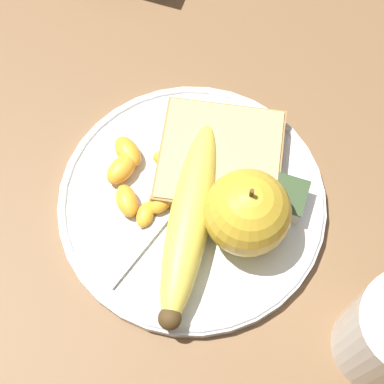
{
  "coord_description": "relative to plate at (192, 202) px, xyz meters",
  "views": [
    {
      "loc": [
        -0.07,
        0.21,
        0.55
      ],
      "look_at": [
        0.0,
        0.0,
        0.03
      ],
      "focal_mm": 60.0,
      "sensor_mm": 36.0,
      "label": 1
    }
  ],
  "objects": [
    {
      "name": "orange_segment_1",
      "position": [
        0.03,
        -0.03,
        0.01
      ],
      "size": [
        0.03,
        0.02,
        0.01
      ],
      "color": "#F9A32D",
      "rests_on": "plate"
    },
    {
      "name": "apple",
      "position": [
        -0.05,
        0.01,
        0.04
      ],
      "size": [
        0.07,
        0.07,
        0.08
      ],
      "color": "gold",
      "rests_on": "plate"
    },
    {
      "name": "orange_segment_3",
      "position": [
        0.03,
        0.03,
        0.01
      ],
      "size": [
        0.02,
        0.03,
        0.01
      ],
      "color": "#F9A32D",
      "rests_on": "plate"
    },
    {
      "name": "bread_slice",
      "position": [
        -0.01,
        -0.04,
        0.02
      ],
      "size": [
        0.13,
        0.12,
        0.02
      ],
      "color": "olive",
      "rests_on": "plate"
    },
    {
      "name": "jam_packet",
      "position": [
        -0.08,
        -0.02,
        0.01
      ],
      "size": [
        0.04,
        0.04,
        0.02
      ],
      "color": "silver",
      "rests_on": "plate"
    },
    {
      "name": "orange_segment_4",
      "position": [
        0.05,
        0.02,
        0.01
      ],
      "size": [
        0.03,
        0.04,
        0.02
      ],
      "color": "#F9A32D",
      "rests_on": "plate"
    },
    {
      "name": "orange_segment_0",
      "position": [
        0.03,
        0.01,
        0.01
      ],
      "size": [
        0.03,
        0.04,
        0.02
      ],
      "color": "#F9A32D",
      "rests_on": "plate"
    },
    {
      "name": "ground_plane",
      "position": [
        0.0,
        0.0,
        -0.01
      ],
      "size": [
        3.0,
        3.0,
        0.0
      ],
      "primitive_type": "plane",
      "color": "brown"
    },
    {
      "name": "plate",
      "position": [
        0.0,
        0.0,
        0.0
      ],
      "size": [
        0.24,
        0.24,
        0.01
      ],
      "color": "silver",
      "rests_on": "ground_plane"
    },
    {
      "name": "banana",
      "position": [
        -0.01,
        0.03,
        0.02
      ],
      "size": [
        0.06,
        0.19,
        0.04
      ],
      "color": "#E0CC4C",
      "rests_on": "plate"
    },
    {
      "name": "orange_segment_5",
      "position": [
        0.07,
        -0.02,
        0.01
      ],
      "size": [
        0.04,
        0.04,
        0.02
      ],
      "color": "#F9A32D",
      "rests_on": "plate"
    },
    {
      "name": "orange_segment_2",
      "position": [
        0.07,
        -0.01,
        0.01
      ],
      "size": [
        0.03,
        0.04,
        0.02
      ],
      "color": "#F9A32D",
      "rests_on": "plate"
    },
    {
      "name": "fork",
      "position": [
        0.01,
        0.01,
        0.01
      ],
      "size": [
        0.07,
        0.16,
        0.0
      ],
      "rotation": [
        0.0,
        0.0,
        10.68
      ],
      "color": "#B2B2B7",
      "rests_on": "plate"
    }
  ]
}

